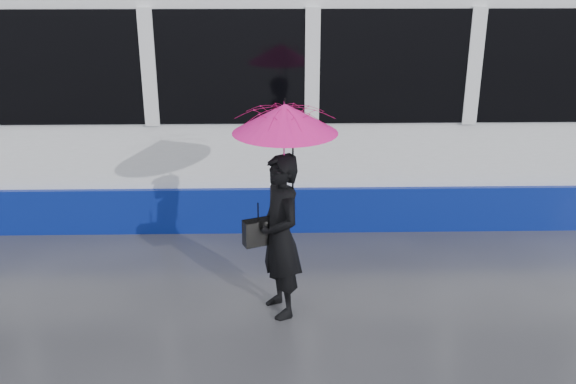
{
  "coord_description": "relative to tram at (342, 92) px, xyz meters",
  "views": [
    {
      "loc": [
        -0.18,
        -6.61,
        3.57
      ],
      "look_at": [
        -0.04,
        -0.12,
        1.1
      ],
      "focal_mm": 40.0,
      "sensor_mm": 36.0,
      "label": 1
    }
  ],
  "objects": [
    {
      "name": "handbag",
      "position": [
        -1.14,
        -3.22,
        -0.74
      ],
      "size": [
        0.33,
        0.24,
        0.45
      ],
      "rotation": [
        0.0,
        0.0,
        0.39
      ],
      "color": "black",
      "rests_on": "ground"
    },
    {
      "name": "rails",
      "position": [
        -0.79,
        -0.0,
        -1.63
      ],
      "size": [
        34.0,
        1.51,
        0.02
      ],
      "color": "#3F3D38",
      "rests_on": "ground"
    },
    {
      "name": "woman",
      "position": [
        -0.92,
        -3.24,
        -0.78
      ],
      "size": [
        0.62,
        0.74,
        1.72
      ],
      "primitive_type": "imported",
      "rotation": [
        0.0,
        0.0,
        -1.18
      ],
      "color": "black",
      "rests_on": "ground"
    },
    {
      "name": "umbrella",
      "position": [
        -0.87,
        -3.24,
        0.24
      ],
      "size": [
        1.31,
        1.31,
        1.16
      ],
      "rotation": [
        0.0,
        0.0,
        0.39
      ],
      "color": "#E8137F",
      "rests_on": "ground"
    },
    {
      "name": "tram",
      "position": [
        0.0,
        0.0,
        0.0
      ],
      "size": [
        26.0,
        2.56,
        3.35
      ],
      "color": "white",
      "rests_on": "ground"
    },
    {
      "name": "ground",
      "position": [
        -0.79,
        -2.5,
        -1.64
      ],
      "size": [
        90.0,
        90.0,
        0.0
      ],
      "primitive_type": "plane",
      "color": "#2C2C31",
      "rests_on": "ground"
    }
  ]
}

